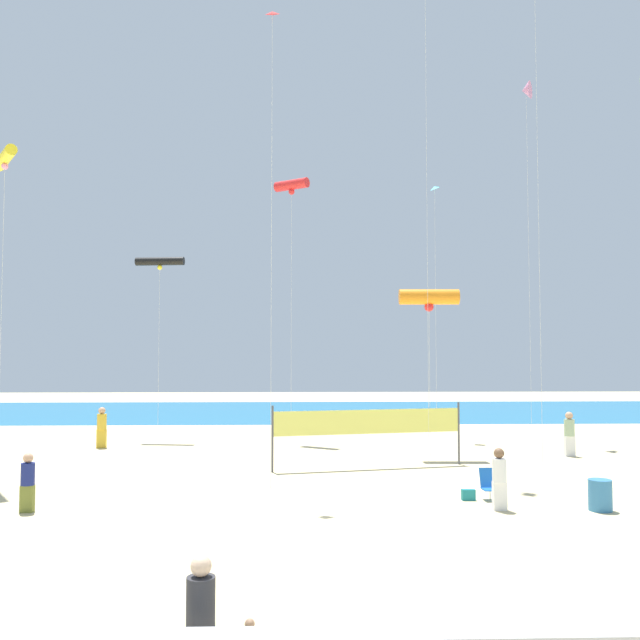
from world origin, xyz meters
The scene contains 18 objects.
ground_plane centered at (0.00, 0.00, 0.00)m, with size 120.00×120.00×0.00m, color #D1BC89.
ocean_band centered at (0.00, 34.15, 0.00)m, with size 120.00×20.00×0.01m, color #1E6B99.
mother_figure centered at (-1.22, -8.07, 0.88)m, with size 0.38×0.38×1.65m.
beachgoer_white_shirt centered at (5.55, 1.49, 0.90)m, with size 0.39×0.39×1.69m.
beachgoer_mustard_shirt centered at (-8.94, 14.28, 0.99)m, with size 0.42×0.42×1.85m.
beachgoer_sage_shirt centered at (11.40, 11.13, 0.99)m, with size 0.42×0.42×1.85m.
beachgoer_navy_shirt centered at (-7.28, 1.66, 0.85)m, with size 0.36×0.36×1.59m.
folding_beach_chair centered at (5.68, 2.89, 0.47)m, with size 0.52×0.65×0.89m.
trash_barrel centered at (8.27, 1.34, 0.42)m, with size 0.63×0.63×0.84m, color teal.
volleyball_net centered at (2.69, 8.43, 1.63)m, with size 7.25×1.63×2.40m.
beach_handbag centered at (5.01, 2.78, 0.16)m, with size 0.39×0.20×0.31m, color #19727A.
kite_yellow_tube centered at (-10.30, 6.73, 11.13)m, with size 1.64×2.26×11.36m.
kite_red_tube centered at (-0.34, 17.19, 12.91)m, with size 1.87×1.47×13.21m.
kite_cyan_diamond centered at (7.19, 17.97, 12.68)m, with size 0.67×0.67×13.22m.
kite_pink_delta centered at (11.81, 16.93, 17.88)m, with size 0.84×1.01×18.41m.
kite_red_diamond centered at (-0.84, 4.69, 14.25)m, with size 0.41×0.41×15.61m.
kite_black_tube centered at (-7.06, 17.51, 9.00)m, with size 2.54×0.73×9.23m.
kite_orange_tube centered at (5.55, 11.28, 6.67)m, with size 2.53×0.73×7.02m.
Camera 1 is at (0.05, -17.00, 4.24)m, focal length 37.90 mm.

